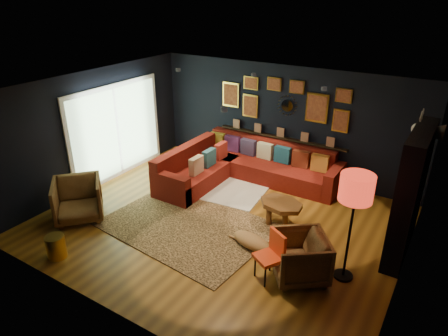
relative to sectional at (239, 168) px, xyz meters
The scene contains 20 objects.
floor 1.94m from the sectional, 71.24° to the right, with size 6.50×6.50×0.00m, color #915B1B.
room_walls 2.29m from the sectional, 71.24° to the right, with size 6.50×6.50×6.50m.
sectional is the anchor object (origin of this frame).
ledge 1.22m from the sectional, 54.82° to the left, with size 3.20×0.12×0.04m, color black.
gallery_wall 1.84m from the sectional, 56.49° to the left, with size 3.15×0.04×1.02m.
sunburst_mirror 1.80m from the sectional, 51.91° to the left, with size 0.47×0.16×0.47m.
fireplace 3.88m from the sectional, 13.77° to the right, with size 0.31×1.60×2.20m.
deer_head 4.15m from the sectional, ahead, with size 0.50×0.28×0.45m.
sliding_door 2.97m from the sectional, 155.08° to the right, with size 0.06×2.80×2.20m.
ceiling_spots 2.53m from the sectional, 58.65° to the right, with size 3.30×2.50×0.06m.
shag_rug 0.64m from the sectional, 109.19° to the right, with size 2.07×1.51×0.03m, color silver.
leopard_rug 2.26m from the sectional, 86.22° to the right, with size 3.06×2.19×0.02m, color tan.
coffee_table 2.02m from the sectional, 37.00° to the right, with size 1.00×0.82×0.44m.
pouf 1.34m from the sectional, 115.31° to the right, with size 0.58×0.58×0.38m, color maroon.
armchair_left 3.61m from the sectional, 120.27° to the right, with size 0.87×0.82×0.90m, color #AB6F35.
armchair_right 3.52m from the sectional, 44.67° to the right, with size 0.80×0.75×0.82m, color #AB6F35.
gold_stool 4.32m from the sectional, 105.53° to the right, with size 0.32×0.32×0.40m, color gold.
orange_chair 3.47m from the sectional, 51.68° to the right, with size 0.52×0.52×0.81m.
floor_lamp 3.94m from the sectional, 34.02° to the right, with size 0.49×0.49×1.79m.
dog 2.68m from the sectional, 55.23° to the right, with size 1.05×0.52×0.33m, color #B0874D, non-canonical shape.
Camera 1 is at (3.56, -5.55, 4.20)m, focal length 32.00 mm.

